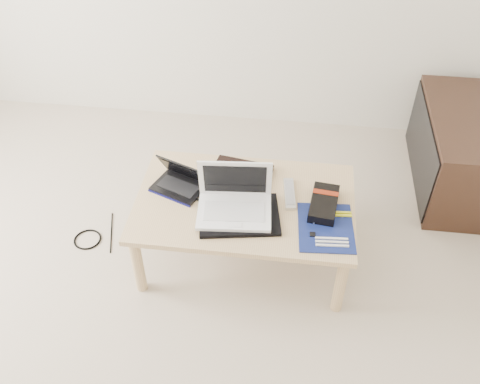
# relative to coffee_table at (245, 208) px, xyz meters

# --- Properties ---
(ground) EXTENTS (4.00, 4.00, 0.00)m
(ground) POSITION_rel_coffee_table_xyz_m (-0.58, -0.69, -0.35)
(ground) COLOR beige
(ground) RESTS_ON ground
(coffee_table) EXTENTS (1.10, 0.70, 0.40)m
(coffee_table) POSITION_rel_coffee_table_xyz_m (0.00, 0.00, 0.00)
(coffee_table) COLOR tan
(coffee_table) RESTS_ON ground
(media_cabinet) EXTENTS (0.41, 0.90, 0.50)m
(media_cabinet) POSITION_rel_coffee_table_xyz_m (1.19, 0.76, -0.10)
(media_cabinet) COLOR #3C2418
(media_cabinet) RESTS_ON ground
(book) EXTENTS (0.35, 0.31, 0.03)m
(book) POSITION_rel_coffee_table_xyz_m (-0.05, 0.16, 0.06)
(book) COLOR black
(book) RESTS_ON coffee_table
(netbook) EXTENTS (0.31, 0.27, 0.17)m
(netbook) POSITION_rel_coffee_table_xyz_m (-0.34, 0.06, 0.08)
(netbook) COLOR black
(netbook) RESTS_ON coffee_table
(tablet) EXTENTS (0.28, 0.23, 0.01)m
(tablet) POSITION_rel_coffee_table_xyz_m (-0.09, 0.07, 0.06)
(tablet) COLOR black
(tablet) RESTS_ON coffee_table
(remote) EXTENTS (0.08, 0.23, 0.02)m
(remote) POSITION_rel_coffee_table_xyz_m (0.22, 0.07, 0.06)
(remote) COLOR #B1B2B6
(remote) RESTS_ON coffee_table
(neoprene_sleeve) EXTENTS (0.43, 0.34, 0.02)m
(neoprene_sleeve) POSITION_rel_coffee_table_xyz_m (-0.01, -0.12, 0.06)
(neoprene_sleeve) COLOR black
(neoprene_sleeve) RESTS_ON coffee_table
(white_laptop) EXTENTS (0.38, 0.28, 0.26)m
(white_laptop) POSITION_rel_coffee_table_xyz_m (-0.04, -0.08, 0.12)
(white_laptop) COLOR white
(white_laptop) RESTS_ON neoprene_sleeve
(motherboard) EXTENTS (0.28, 0.34, 0.02)m
(motherboard) POSITION_rel_coffee_table_xyz_m (0.41, -0.14, 0.05)
(motherboard) COLOR #0C1751
(motherboard) RESTS_ON coffee_table
(gpu_box) EXTENTS (0.16, 0.27, 0.06)m
(gpu_box) POSITION_rel_coffee_table_xyz_m (0.39, -0.00, 0.08)
(gpu_box) COLOR black
(gpu_box) RESTS_ON coffee_table
(cable_coil) EXTENTS (0.14, 0.14, 0.01)m
(cable_coil) POSITION_rel_coffee_table_xyz_m (-0.22, 0.02, 0.05)
(cable_coil) COLOR black
(cable_coil) RESTS_ON coffee_table
(floor_cable_coil) EXTENTS (0.18, 0.18, 0.01)m
(floor_cable_coil) POSITION_rel_coffee_table_xyz_m (-0.90, -0.01, -0.35)
(floor_cable_coil) COLOR black
(floor_cable_coil) RESTS_ON ground
(floor_cable_trail) EXTENTS (0.09, 0.31, 0.01)m
(floor_cable_trail) POSITION_rel_coffee_table_xyz_m (-0.78, 0.06, -0.35)
(floor_cable_trail) COLOR black
(floor_cable_trail) RESTS_ON ground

